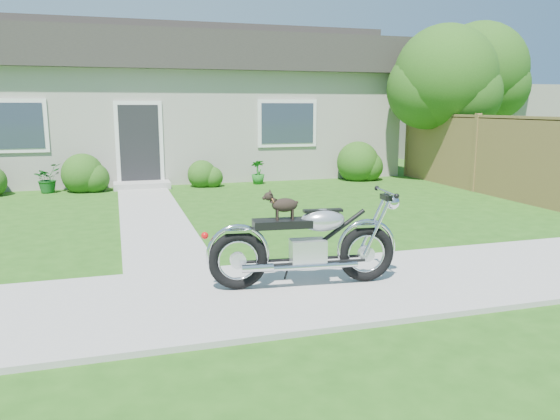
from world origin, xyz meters
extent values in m
plane|color=#235114|center=(0.00, 0.00, 0.00)|extent=(80.00, 80.00, 0.00)
cube|color=#9E9B93|center=(0.00, 0.00, 0.02)|extent=(24.00, 2.20, 0.04)
cube|color=#9E9B93|center=(-1.50, 5.00, 0.01)|extent=(1.20, 8.00, 0.03)
cube|color=#A7A297|center=(0.00, 12.00, 1.50)|extent=(12.00, 6.00, 3.00)
cube|color=#2D2B28|center=(0.00, 12.00, 3.50)|extent=(12.60, 6.60, 1.00)
cube|color=#2D2B28|center=(0.00, 12.00, 4.20)|extent=(12.60, 2.00, 0.60)
cube|color=black|center=(-1.50, 8.97, 1.05)|extent=(1.00, 0.06, 2.10)
cube|color=#9E9B93|center=(-1.50, 8.62, 0.08)|extent=(1.40, 0.70, 0.16)
cube|color=#2D3847|center=(-4.50, 8.97, 1.60)|extent=(1.70, 0.05, 1.30)
cube|color=#2D3847|center=(2.50, 8.97, 1.60)|extent=(1.70, 0.05, 1.30)
cube|color=olive|center=(6.30, 5.75, 0.90)|extent=(0.08, 6.50, 1.80)
cube|color=olive|center=(6.30, 9.00, 0.95)|extent=(0.12, 0.12, 1.90)
cube|color=olive|center=(6.30, 5.75, 0.95)|extent=(0.12, 0.12, 1.90)
cube|color=olive|center=(6.30, 5.75, 1.82)|extent=(0.08, 6.50, 0.08)
cylinder|color=#3D2B1C|center=(6.56, 7.64, 1.15)|extent=(0.28, 0.28, 2.31)
sphere|color=#265015|center=(6.56, 7.64, 2.86)|extent=(2.77, 2.77, 2.77)
sphere|color=#265015|center=(6.96, 7.34, 2.40)|extent=(2.03, 2.03, 2.03)
cylinder|color=#3D2B1C|center=(9.89, 10.69, 1.33)|extent=(0.28, 0.28, 2.65)
sphere|color=#265015|center=(9.89, 10.69, 3.29)|extent=(3.18, 3.18, 3.18)
sphere|color=#265015|center=(10.29, 10.39, 2.76)|extent=(2.33, 2.33, 2.33)
sphere|color=#265015|center=(-2.90, 8.50, 0.43)|extent=(1.01, 1.01, 1.01)
sphere|color=#265015|center=(4.44, 8.50, 0.50)|extent=(1.18, 1.18, 1.18)
sphere|color=#265015|center=(0.02, 8.50, 0.32)|extent=(0.75, 0.75, 0.75)
imported|color=#15511A|center=(-3.72, 8.55, 0.35)|extent=(0.83, 0.84, 0.71)
imported|color=#1C681E|center=(1.54, 8.55, 0.32)|extent=(0.40, 0.40, 0.65)
torus|color=black|center=(0.63, -0.01, 0.38)|extent=(0.68, 0.18, 0.67)
torus|color=black|center=(-0.87, 0.15, 0.38)|extent=(0.68, 0.18, 0.67)
cube|color=silver|center=(-0.07, 0.07, 0.42)|extent=(0.42, 0.28, 0.30)
ellipsoid|color=silver|center=(0.10, 0.05, 0.79)|extent=(0.54, 0.34, 0.26)
cube|color=black|center=(-0.37, 0.10, 0.78)|extent=(0.67, 0.32, 0.09)
cube|color=silver|center=(0.63, -0.01, 0.72)|extent=(0.31, 0.17, 0.03)
cube|color=silver|center=(-0.87, 0.15, 0.72)|extent=(0.31, 0.17, 0.03)
cylinder|color=silver|center=(0.84, -0.03, 1.09)|extent=(0.09, 0.60, 0.03)
sphere|color=silver|center=(0.92, -0.04, 0.98)|extent=(0.19, 0.19, 0.17)
cylinder|color=silver|center=(-0.08, -0.06, 0.29)|extent=(1.10, 0.17, 0.06)
ellipsoid|color=black|center=(-0.34, 0.09, 0.98)|extent=(0.31, 0.17, 0.16)
sphere|color=black|center=(-0.52, 0.11, 1.09)|extent=(0.10, 0.10, 0.09)
cylinder|color=black|center=(-0.42, 0.14, 0.88)|extent=(0.03, 0.03, 0.12)
cylinder|color=black|center=(-0.43, 0.07, 0.88)|extent=(0.03, 0.03, 0.12)
cylinder|color=black|center=(-0.25, 0.12, 0.88)|extent=(0.03, 0.03, 0.12)
cylinder|color=black|center=(-0.26, 0.05, 0.88)|extent=(0.03, 0.03, 0.12)
torus|color=#C17033|center=(-0.48, 0.11, 1.04)|extent=(0.05, 0.09, 0.08)
camera|label=1|loc=(-2.11, -5.59, 2.06)|focal=35.00mm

